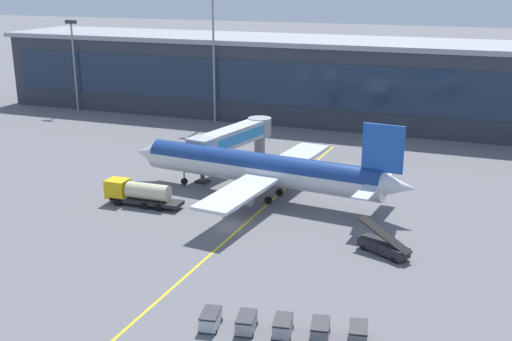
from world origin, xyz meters
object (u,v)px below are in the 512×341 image
fuel_tanker (139,193)px  baggage_cart_4 (358,333)px  baggage_cart_1 (246,323)px  baggage_cart_0 (211,319)px  baggage_cart_3 (320,330)px  main_airliner (262,169)px  belt_loader (383,246)px  baggage_cart_2 (283,326)px

fuel_tanker → baggage_cart_4: size_ratio=3.76×
fuel_tanker → baggage_cart_1: (25.21, -24.27, -0.96)m
baggage_cart_0 → baggage_cart_3: (9.44, 1.76, 0.00)m
main_airliner → fuel_tanker: size_ratio=3.92×
belt_loader → baggage_cart_4: 18.45m
belt_loader → baggage_cart_0: 23.71m
fuel_tanker → baggage_cart_1: size_ratio=3.76×
baggage_cart_0 → baggage_cart_2: bearing=10.6°
fuel_tanker → belt_loader: size_ratio=1.62×
baggage_cart_4 → baggage_cart_1: bearing=-169.4°
baggage_cart_1 → baggage_cart_0: bearing=-169.4°
baggage_cart_0 → baggage_cart_2: size_ratio=1.00×
main_airliner → baggage_cart_0: size_ratio=14.73×
main_airliner → fuel_tanker: main_airliner is taller
baggage_cart_1 → baggage_cart_3: same height
baggage_cart_3 → baggage_cart_4: size_ratio=1.00×
baggage_cart_1 → baggage_cart_3: (6.29, 1.17, 0.00)m
baggage_cart_2 → baggage_cart_4: bearing=10.6°
fuel_tanker → baggage_cart_0: fuel_tanker is taller
main_airliner → baggage_cart_1: size_ratio=14.73×
main_airliner → baggage_cart_0: 34.59m
main_airliner → baggage_cart_4: 37.34m
baggage_cart_0 → baggage_cart_1: size_ratio=1.00×
main_airliner → baggage_cart_0: bearing=-77.2°
belt_loader → baggage_cart_3: belt_loader is taller
baggage_cart_4 → main_airliner: bearing=122.9°
main_airliner → baggage_cart_3: 36.25m
baggage_cart_0 → baggage_cart_2: (6.29, 1.17, 0.00)m
baggage_cart_0 → baggage_cart_1: same height
baggage_cart_2 → main_airliner: bearing=113.2°
baggage_cart_3 → baggage_cart_4: bearing=10.6°
main_airliner → baggage_cart_1: 34.86m
baggage_cart_1 → baggage_cart_3: bearing=10.6°
main_airliner → baggage_cart_1: (10.77, -32.98, -3.44)m
baggage_cart_4 → fuel_tanker: bearing=147.0°
fuel_tanker → baggage_cart_2: bearing=-39.9°
fuel_tanker → baggage_cart_3: size_ratio=3.76×
baggage_cart_2 → fuel_tanker: bearing=140.1°
fuel_tanker → baggage_cart_2: fuel_tanker is taller
main_airliner → baggage_cart_4: size_ratio=14.73×
baggage_cart_0 → baggage_cart_4: bearing=10.6°
belt_loader → fuel_tanker: bearing=173.0°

